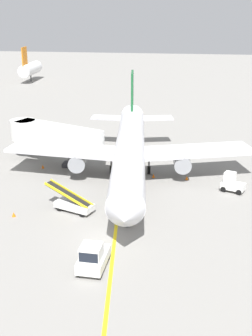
{
  "coord_description": "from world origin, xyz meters",
  "views": [
    {
      "loc": [
        6.31,
        -33.72,
        18.86
      ],
      "look_at": [
        0.1,
        10.84,
        2.5
      ],
      "focal_mm": 48.78,
      "sensor_mm": 36.0,
      "label": 1
    }
  ],
  "objects_px": {
    "baggage_tug_near_wing": "(232,183)",
    "safety_cone_tail_area": "(43,167)",
    "jet_bridge": "(49,135)",
    "belt_loader_forward_hold": "(73,204)",
    "safety_cone_wingtip_right": "(153,176)",
    "safety_cone_nose_left": "(187,178)",
    "ground_crew_wing_walker": "(114,194)",
    "safety_cone_wingtip_left": "(14,214)",
    "airliner": "(130,150)",
    "ground_crew_marshaller": "(125,212)",
    "pushback_tug": "(93,257)"
  },
  "relations": [
    {
      "from": "ground_crew_marshaller",
      "to": "safety_cone_tail_area",
      "type": "bearing_deg",
      "value": 133.18
    },
    {
      "from": "safety_cone_wingtip_left",
      "to": "safety_cone_wingtip_right",
      "type": "height_order",
      "value": "same"
    },
    {
      "from": "belt_loader_forward_hold",
      "to": "safety_cone_wingtip_left",
      "type": "height_order",
      "value": "belt_loader_forward_hold"
    },
    {
      "from": "jet_bridge",
      "to": "baggage_tug_near_wing",
      "type": "distance_m",
      "value": 22.85
    },
    {
      "from": "pushback_tug",
      "to": "safety_cone_wingtip_left",
      "type": "relative_size",
      "value": 8.38
    },
    {
      "from": "baggage_tug_near_wing",
      "to": "ground_crew_marshaller",
      "type": "xyz_separation_m",
      "value": [
        -10.22,
        -8.39,
        -0.02
      ]
    },
    {
      "from": "airliner",
      "to": "pushback_tug",
      "type": "distance_m",
      "value": 19.22
    },
    {
      "from": "ground_crew_marshaller",
      "to": "safety_cone_wingtip_right",
      "type": "xyz_separation_m",
      "value": [
        1.71,
        11.31,
        -0.69
      ]
    },
    {
      "from": "belt_loader_forward_hold",
      "to": "ground_crew_wing_walker",
      "type": "distance_m",
      "value": 4.36
    },
    {
      "from": "baggage_tug_near_wing",
      "to": "safety_cone_tail_area",
      "type": "height_order",
      "value": "baggage_tug_near_wing"
    },
    {
      "from": "ground_crew_marshaller",
      "to": "safety_cone_tail_area",
      "type": "distance_m",
      "value": 17.24
    },
    {
      "from": "safety_cone_wingtip_left",
      "to": "safety_cone_wingtip_right",
      "type": "distance_m",
      "value": 17.0
    },
    {
      "from": "baggage_tug_near_wing",
      "to": "ground_crew_wing_walker",
      "type": "relative_size",
      "value": 1.6
    },
    {
      "from": "jet_bridge",
      "to": "ground_crew_wing_walker",
      "type": "bearing_deg",
      "value": -48.19
    },
    {
      "from": "pushback_tug",
      "to": "safety_cone_wingtip_right",
      "type": "relative_size",
      "value": 8.38
    },
    {
      "from": "safety_cone_wingtip_left",
      "to": "safety_cone_tail_area",
      "type": "xyz_separation_m",
      "value": [
        -1.36,
        13.16,
        0.0
      ]
    },
    {
      "from": "belt_loader_forward_hold",
      "to": "safety_cone_wingtip_right",
      "type": "xyz_separation_m",
      "value": [
        6.89,
        9.97,
        -0.56
      ]
    },
    {
      "from": "ground_crew_marshaller",
      "to": "airliner",
      "type": "bearing_deg",
      "value": 95.08
    },
    {
      "from": "baggage_tug_near_wing",
      "to": "airliner",
      "type": "bearing_deg",
      "value": 168.06
    },
    {
      "from": "safety_cone_wingtip_left",
      "to": "jet_bridge",
      "type": "bearing_deg",
      "value": 94.03
    },
    {
      "from": "safety_cone_wingtip_left",
      "to": "safety_cone_wingtip_right",
      "type": "relative_size",
      "value": 1.0
    },
    {
      "from": "ground_crew_marshaller",
      "to": "safety_cone_wingtip_left",
      "type": "relative_size",
      "value": 3.86
    },
    {
      "from": "belt_loader_forward_hold",
      "to": "safety_cone_nose_left",
      "type": "xyz_separation_m",
      "value": [
        10.67,
        9.8,
        -0.56
      ]
    },
    {
      "from": "jet_bridge",
      "to": "safety_cone_tail_area",
      "type": "bearing_deg",
      "value": -96.61
    },
    {
      "from": "jet_bridge",
      "to": "safety_cone_tail_area",
      "type": "xyz_separation_m",
      "value": [
        -0.27,
        -2.35,
        -3.32
      ]
    },
    {
      "from": "ground_crew_wing_walker",
      "to": "safety_cone_wingtip_right",
      "type": "distance_m",
      "value": 8.19
    },
    {
      "from": "airliner",
      "to": "safety_cone_tail_area",
      "type": "relative_size",
      "value": 80.32
    },
    {
      "from": "jet_bridge",
      "to": "safety_cone_wingtip_left",
      "type": "distance_m",
      "value": 15.9
    },
    {
      "from": "pushback_tug",
      "to": "belt_loader_forward_hold",
      "type": "relative_size",
      "value": 0.72
    },
    {
      "from": "pushback_tug",
      "to": "baggage_tug_near_wing",
      "type": "xyz_separation_m",
      "value": [
        11.46,
        16.7,
        -0.07
      ]
    },
    {
      "from": "safety_cone_wingtip_right",
      "to": "safety_cone_tail_area",
      "type": "bearing_deg",
      "value": 174.68
    },
    {
      "from": "belt_loader_forward_hold",
      "to": "safety_cone_tail_area",
      "type": "distance_m",
      "value": 13.04
    },
    {
      "from": "airliner",
      "to": "baggage_tug_near_wing",
      "type": "bearing_deg",
      "value": -11.94
    },
    {
      "from": "jet_bridge",
      "to": "belt_loader_forward_hold",
      "type": "xyz_separation_m",
      "value": [
        6.34,
        -13.58,
        -2.77
      ]
    },
    {
      "from": "airliner",
      "to": "safety_cone_nose_left",
      "type": "distance_m",
      "value": 7.2
    },
    {
      "from": "pushback_tug",
      "to": "baggage_tug_near_wing",
      "type": "height_order",
      "value": "pushback_tug"
    },
    {
      "from": "pushback_tug",
      "to": "safety_cone_wingtip_left",
      "type": "height_order",
      "value": "pushback_tug"
    },
    {
      "from": "safety_cone_wingtip_left",
      "to": "safety_cone_tail_area",
      "type": "relative_size",
      "value": 1.0
    },
    {
      "from": "safety_cone_nose_left",
      "to": "baggage_tug_near_wing",
      "type": "bearing_deg",
      "value": -30.08
    },
    {
      "from": "airliner",
      "to": "baggage_tug_near_wing",
      "type": "relative_size",
      "value": 13.03
    },
    {
      "from": "airliner",
      "to": "jet_bridge",
      "type": "height_order",
      "value": "airliner"
    },
    {
      "from": "baggage_tug_near_wing",
      "to": "safety_cone_tail_area",
      "type": "xyz_separation_m",
      "value": [
        -22.01,
        4.17,
        -0.71
      ]
    },
    {
      "from": "baggage_tug_near_wing",
      "to": "safety_cone_wingtip_right",
      "type": "xyz_separation_m",
      "value": [
        -8.51,
        2.91,
        -0.71
      ]
    },
    {
      "from": "belt_loader_forward_hold",
      "to": "baggage_tug_near_wing",
      "type": "bearing_deg",
      "value": 24.62
    },
    {
      "from": "safety_cone_wingtip_right",
      "to": "safety_cone_nose_left",
      "type": "bearing_deg",
      "value": -2.59
    },
    {
      "from": "pushback_tug",
      "to": "safety_cone_wingtip_right",
      "type": "xyz_separation_m",
      "value": [
        2.94,
        19.61,
        -0.77
      ]
    },
    {
      "from": "jet_bridge",
      "to": "safety_cone_wingtip_left",
      "type": "bearing_deg",
      "value": -85.97
    },
    {
      "from": "jet_bridge",
      "to": "belt_loader_forward_hold",
      "type": "relative_size",
      "value": 2.51
    },
    {
      "from": "ground_crew_marshaller",
      "to": "safety_cone_nose_left",
      "type": "xyz_separation_m",
      "value": [
        5.49,
        11.13,
        -0.69
      ]
    },
    {
      "from": "baggage_tug_near_wing",
      "to": "safety_cone_tail_area",
      "type": "distance_m",
      "value": 22.41
    }
  ]
}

